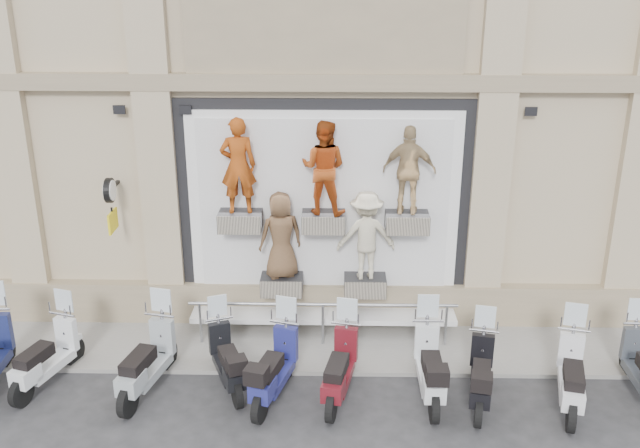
# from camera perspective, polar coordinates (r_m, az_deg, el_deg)

# --- Properties ---
(ground) EXTENTS (90.00, 90.00, 0.00)m
(ground) POSITION_cam_1_polar(r_m,az_deg,el_deg) (12.02, 0.05, -14.64)
(ground) COLOR #2A2A2D
(ground) RESTS_ON ground
(sidewalk) EXTENTS (16.00, 2.20, 0.08)m
(sidewalk) POSITION_cam_1_polar(r_m,az_deg,el_deg) (13.77, 0.23, -9.46)
(sidewalk) COLOR gray
(sidewalk) RESTS_ON ground
(building) EXTENTS (14.00, 8.60, 12.00)m
(building) POSITION_cam_1_polar(r_m,az_deg,el_deg) (16.85, 0.56, 17.40)
(building) COLOR tan
(building) RESTS_ON ground
(shop_vitrine) EXTENTS (5.60, 0.85, 4.30)m
(shop_vitrine) POSITION_cam_1_polar(r_m,az_deg,el_deg) (13.35, 0.56, 0.80)
(shop_vitrine) COLOR black
(shop_vitrine) RESTS_ON ground
(guard_rail) EXTENTS (5.06, 0.10, 0.93)m
(guard_rail) POSITION_cam_1_polar(r_m,az_deg,el_deg) (13.47, 0.22, -8.11)
(guard_rail) COLOR #9EA0A5
(guard_rail) RESTS_ON ground
(clock_sign_bracket) EXTENTS (0.10, 0.80, 1.02)m
(clock_sign_bracket) POSITION_cam_1_polar(r_m,az_deg,el_deg) (13.60, -16.40, 2.03)
(clock_sign_bracket) COLOR black
(clock_sign_bracket) RESTS_ON ground
(scooter_b) EXTENTS (1.08, 1.95, 1.52)m
(scooter_b) POSITION_cam_1_polar(r_m,az_deg,el_deg) (13.11, -21.17, -9.03)
(scooter_b) COLOR silver
(scooter_b) RESTS_ON ground
(scooter_c) EXTENTS (1.02, 2.08, 1.62)m
(scooter_c) POSITION_cam_1_polar(r_m,az_deg,el_deg) (12.38, -13.74, -9.71)
(scooter_c) COLOR gray
(scooter_c) RESTS_ON ground
(scooter_d) EXTENTS (1.15, 1.86, 1.46)m
(scooter_d) POSITION_cam_1_polar(r_m,az_deg,el_deg) (12.31, -7.49, -9.87)
(scooter_d) COLOR black
(scooter_d) RESTS_ON ground
(scooter_e) EXTENTS (1.06, 2.01, 1.57)m
(scooter_e) POSITION_cam_1_polar(r_m,az_deg,el_deg) (11.92, -3.68, -10.51)
(scooter_e) COLOR navy
(scooter_e) RESTS_ON ground
(scooter_f) EXTENTS (0.91, 1.96, 1.53)m
(scooter_f) POSITION_cam_1_polar(r_m,az_deg,el_deg) (11.93, 1.60, -10.57)
(scooter_f) COLOR #540E16
(scooter_f) RESTS_ON ground
(scooter_g) EXTENTS (0.57, 1.94, 1.58)m
(scooter_g) POSITION_cam_1_polar(r_m,az_deg,el_deg) (12.06, 8.85, -10.32)
(scooter_g) COLOR silver
(scooter_g) RESTS_ON ground
(scooter_h) EXTENTS (0.89, 1.89, 1.48)m
(scooter_h) POSITION_cam_1_polar(r_m,az_deg,el_deg) (12.10, 12.84, -10.80)
(scooter_h) COLOR black
(scooter_h) RESTS_ON ground
(scooter_i) EXTENTS (1.02, 2.00, 1.56)m
(scooter_i) POSITION_cam_1_polar(r_m,az_deg,el_deg) (12.40, 19.60, -10.50)
(scooter_i) COLOR silver
(scooter_i) RESTS_ON ground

